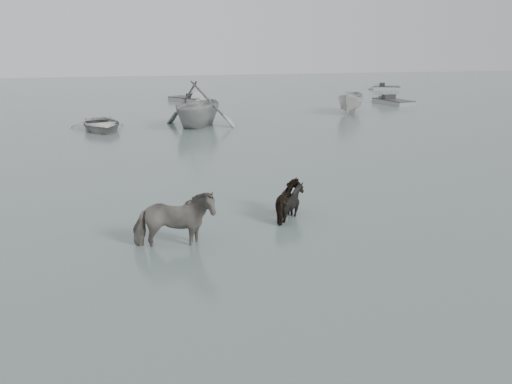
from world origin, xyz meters
TOP-DOWN VIEW (x-y plane):
  - ground at (0.00, 0.00)m, footprint 140.00×140.00m
  - pony_pinto at (-3.64, -0.38)m, footprint 2.16×1.17m
  - pony_dark at (-0.13, 1.00)m, footprint 1.13×1.31m
  - pony_black at (-0.11, 1.04)m, footprint 1.12×1.00m
  - rowboat_lead at (-6.20, 18.49)m, footprint 3.97×4.96m
  - rowboat_trail at (-0.41, 18.58)m, footprint 7.02×7.25m
  - boat_small at (11.32, 21.91)m, footprint 3.77×4.46m
  - skiff_port at (17.14, 26.18)m, footprint 2.31×5.48m
  - skiff_mid at (0.58, 32.44)m, footprint 4.21×4.74m
  - skiff_star at (23.27, 38.73)m, footprint 4.26×3.05m

SIDE VIEW (x-z plane):
  - ground at x=0.00m, z-range 0.00..0.00m
  - skiff_port at x=17.14m, z-range 0.00..0.75m
  - skiff_mid at x=0.58m, z-range 0.00..0.75m
  - skiff_star at x=23.27m, z-range 0.00..0.75m
  - rowboat_lead at x=-6.20m, z-range 0.00..0.92m
  - pony_black at x=-0.11m, z-range 0.00..1.23m
  - pony_dark at x=-0.13m, z-range 0.00..1.30m
  - boat_small at x=11.32m, z-range 0.00..1.66m
  - pony_pinto at x=-3.64m, z-range 0.00..1.75m
  - rowboat_trail at x=-0.41m, z-range 0.00..2.92m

